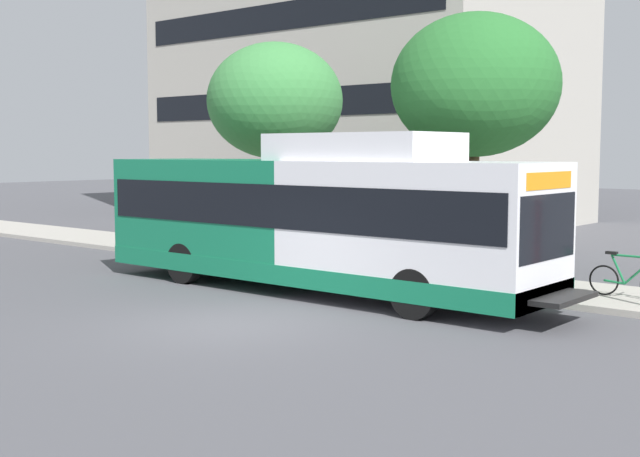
{
  "coord_description": "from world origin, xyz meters",
  "views": [
    {
      "loc": [
        -10.65,
        -11.17,
        3.27
      ],
      "look_at": [
        2.9,
        0.21,
        1.6
      ],
      "focal_mm": 46.34,
      "sensor_mm": 36.0,
      "label": 1
    }
  ],
  "objects_px": {
    "transit_bus": "(315,219)",
    "street_tree_near_stop": "(475,86)",
    "bicycle_parked": "(630,278)",
    "street_tree_mid_block": "(275,101)"
  },
  "relations": [
    {
      "from": "street_tree_mid_block",
      "to": "street_tree_near_stop",
      "type": "bearing_deg",
      "value": -93.05
    },
    {
      "from": "street_tree_near_stop",
      "to": "street_tree_mid_block",
      "type": "distance_m",
      "value": 7.18
    },
    {
      "from": "transit_bus",
      "to": "bicycle_parked",
      "type": "height_order",
      "value": "transit_bus"
    },
    {
      "from": "bicycle_parked",
      "to": "street_tree_mid_block",
      "type": "distance_m",
      "value": 12.24
    },
    {
      "from": "transit_bus",
      "to": "bicycle_parked",
      "type": "distance_m",
      "value": 7.0
    },
    {
      "from": "bicycle_parked",
      "to": "transit_bus",
      "type": "bearing_deg",
      "value": 116.6
    },
    {
      "from": "transit_bus",
      "to": "street_tree_near_stop",
      "type": "bearing_deg",
      "value": -26.16
    },
    {
      "from": "bicycle_parked",
      "to": "street_tree_mid_block",
      "type": "bearing_deg",
      "value": 84.04
    },
    {
      "from": "transit_bus",
      "to": "street_tree_near_stop",
      "type": "height_order",
      "value": "street_tree_near_stop"
    },
    {
      "from": "transit_bus",
      "to": "street_tree_mid_block",
      "type": "xyz_separation_m",
      "value": [
        4.29,
        5.25,
        3.09
      ]
    }
  ]
}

